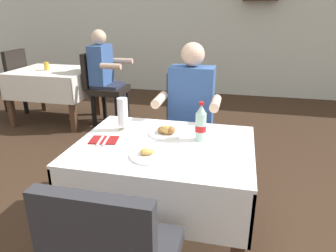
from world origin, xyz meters
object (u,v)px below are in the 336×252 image
(plate_near_camera, at_px, (150,155))
(cola_bottle_primary, at_px, (201,124))
(plate_far_diner, at_px, (166,132))
(background_table_tumbler, at_px, (46,66))
(background_chair_left, at_px, (8,79))
(seated_diner_far, at_px, (190,111))
(chair_far_diner_seat, at_px, (186,124))
(beer_glass_left, at_px, (123,114))
(background_patron, at_px, (105,73))
(napkin_cutlery_set, at_px, (104,140))
(main_dining_table, at_px, (164,168))
(background_dining_table, at_px, (54,82))
(background_chair_right, at_px, (103,85))

(plate_near_camera, height_order, cola_bottle_primary, cola_bottle_primary)
(plate_far_diner, relative_size, background_table_tumbler, 2.06)
(cola_bottle_primary, bearing_deg, plate_far_diner, 170.84)
(background_chair_left, bearing_deg, cola_bottle_primary, -33.01)
(seated_diner_far, height_order, plate_far_diner, seated_diner_far)
(chair_far_diner_seat, relative_size, background_chair_left, 1.00)
(background_table_tumbler, bearing_deg, plate_far_diner, -41.73)
(beer_glass_left, bearing_deg, background_patron, 117.03)
(beer_glass_left, distance_m, background_patron, 2.13)
(napkin_cutlery_set, relative_size, background_patron, 0.16)
(background_chair_left, bearing_deg, seated_diner_far, -25.42)
(napkin_cutlery_set, bearing_deg, main_dining_table, 5.89)
(plate_far_diner, distance_m, napkin_cutlery_set, 0.41)
(plate_far_diner, xyz_separation_m, cola_bottle_primary, (0.23, -0.04, 0.09))
(background_table_tumbler, bearing_deg, background_patron, 2.14)
(plate_far_diner, height_order, background_dining_table, plate_far_diner)
(cola_bottle_primary, xyz_separation_m, background_dining_table, (-2.28, 1.95, -0.28))
(main_dining_table, bearing_deg, cola_bottle_primary, 27.44)
(main_dining_table, height_order, plate_near_camera, plate_near_camera)
(beer_glass_left, height_order, napkin_cutlery_set, beer_glass_left)
(chair_far_diner_seat, height_order, background_dining_table, chair_far_diner_seat)
(plate_near_camera, relative_size, background_dining_table, 0.23)
(cola_bottle_primary, xyz_separation_m, background_patron, (-1.50, 1.95, -0.12))
(cola_bottle_primary, distance_m, background_dining_table, 3.01)
(cola_bottle_primary, distance_m, background_table_tumbler, 3.03)
(main_dining_table, height_order, background_patron, background_patron)
(beer_glass_left, xyz_separation_m, background_dining_table, (-1.74, 1.89, -0.29))
(napkin_cutlery_set, distance_m, background_chair_right, 2.31)
(main_dining_table, xyz_separation_m, plate_near_camera, (-0.04, -0.19, 0.18))
(chair_far_diner_seat, bearing_deg, beer_glass_left, -116.75)
(cola_bottle_primary, bearing_deg, background_table_tumbler, 140.64)
(seated_diner_far, relative_size, napkin_cutlery_set, 6.44)
(plate_far_diner, height_order, napkin_cutlery_set, plate_far_diner)
(seated_diner_far, height_order, cola_bottle_primary, seated_diner_far)
(background_chair_left, relative_size, background_patron, 0.77)
(plate_near_camera, xyz_separation_m, background_chair_left, (-2.76, 2.25, -0.18))
(chair_far_diner_seat, bearing_deg, background_table_tumbler, 150.42)
(napkin_cutlery_set, xyz_separation_m, background_table_tumbler, (-1.75, 2.07, 0.05))
(background_chair_left, distance_m, background_chair_right, 1.45)
(napkin_cutlery_set, bearing_deg, seated_diner_far, 60.09)
(main_dining_table, relative_size, beer_glass_left, 4.81)
(cola_bottle_primary, bearing_deg, plate_near_camera, -129.48)
(napkin_cutlery_set, relative_size, background_chair_right, 0.20)
(seated_diner_far, distance_m, background_chair_right, 1.94)
(plate_far_diner, xyz_separation_m, background_chair_right, (-1.32, 1.91, -0.19))
(background_patron, bearing_deg, chair_far_diner_seat, -43.80)
(main_dining_table, relative_size, background_table_tumbler, 9.85)
(main_dining_table, relative_size, chair_far_diner_seat, 1.12)
(plate_near_camera, height_order, background_dining_table, plate_near_camera)
(background_dining_table, bearing_deg, plate_near_camera, -47.90)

